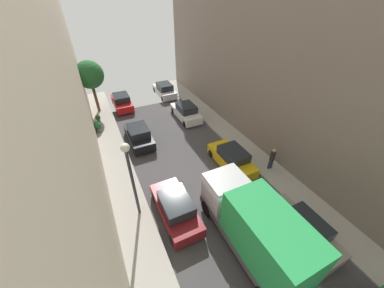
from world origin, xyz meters
The scene contains 17 objects.
ground centered at (0.00, 0.00, 0.00)m, with size 32.00×32.00×0.00m, color #423F42.
sidewalk_left centered at (-5.00, 0.00, 0.07)m, with size 2.00×44.00×0.15m, color #A8A399.
sidewalk_right centered at (5.00, 0.00, 0.07)m, with size 2.00×44.00×0.15m, color #A8A399.
building_right centered at (9.00, 0.00, 7.20)m, with size 6.00×44.00×14.39m, color gray.
parked_car_left_2 centered at (-2.70, 0.78, 0.72)m, with size 1.78×4.20×1.57m.
parked_car_left_3 centered at (-2.70, 9.15, 0.72)m, with size 1.78×4.20×1.57m.
parked_car_left_4 centered at (-2.70, 16.58, 0.72)m, with size 1.78×4.20×1.57m.
parked_car_right_1 centered at (2.70, -3.33, 0.72)m, with size 1.78×4.20×1.57m.
parked_car_right_2 centered at (2.70, 3.08, 0.72)m, with size 1.78×4.20×1.57m.
parked_car_right_3 centered at (2.70, 11.27, 0.72)m, with size 1.78×4.20×1.57m.
parked_car_right_4 centered at (2.70, 17.70, 0.72)m, with size 1.78×4.20×1.57m.
delivery_truck centered at (0.00, -2.64, 1.79)m, with size 2.26×6.60×3.38m.
pedestrian centered at (5.05, 1.54, 1.07)m, with size 0.40×0.36×1.72m.
street_tree_0 centered at (-5.19, 16.58, 4.04)m, with size 2.70×2.70×5.27m.
potted_plant_0 centered at (-5.72, 12.24, 0.68)m, with size 0.71×0.71×0.98m.
potted_plant_4 centered at (-5.51, 13.84, 0.64)m, with size 0.48×0.48×0.84m.
lamp_post centered at (-4.60, 1.84, 3.49)m, with size 0.44×0.44×5.00m.
Camera 1 is at (-5.27, -6.72, 10.93)m, focal length 20.23 mm.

